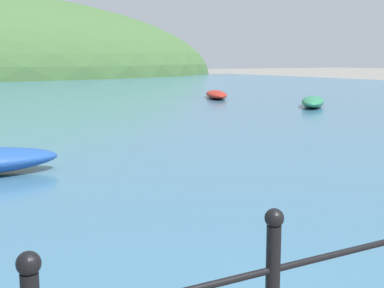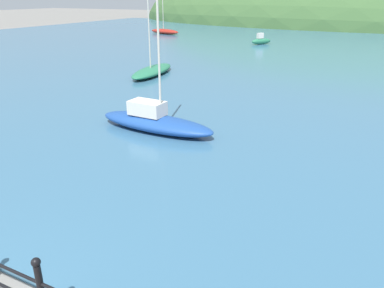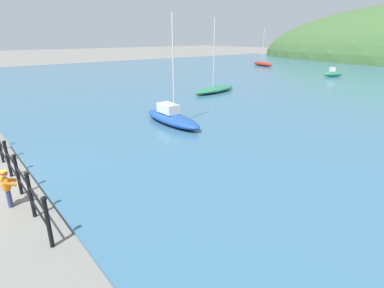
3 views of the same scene
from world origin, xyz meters
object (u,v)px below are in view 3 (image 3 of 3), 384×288
boat_green_fishing (171,117)px  boat_nearest_quay (333,74)px  child_in_coat (5,185)px  boat_red_dinghy (215,89)px  boat_blue_hull (263,64)px

boat_green_fishing → boat_nearest_quay: 24.15m
boat_green_fishing → boat_nearest_quay: boat_green_fishing is taller
child_in_coat → boat_red_dinghy: size_ratio=0.19×
boat_blue_hull → boat_nearest_quay: bearing=-19.0°
boat_red_dinghy → boat_blue_hull: bearing=119.1°
boat_blue_hull → boat_green_fishing: bearing=-59.8°
child_in_coat → boat_nearest_quay: (-7.17, 31.52, -0.19)m
boat_blue_hull → boat_red_dinghy: size_ratio=0.97×
boat_blue_hull → boat_nearest_quay: size_ratio=2.63×
boat_green_fishing → boat_red_dinghy: bearing=123.0°
boat_blue_hull → boat_red_dinghy: 23.40m
child_in_coat → boat_blue_hull: size_ratio=0.19×
child_in_coat → boat_nearest_quay: 32.32m
child_in_coat → boat_green_fishing: bearing=113.9°
boat_blue_hull → child_in_coat: bearing=-61.1°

